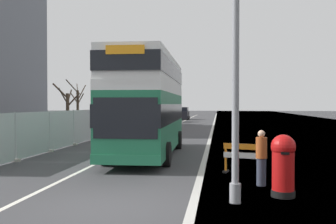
# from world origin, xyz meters

# --- Properties ---
(ground) EXTENTS (140.00, 280.00, 0.10)m
(ground) POSITION_xyz_m (0.54, 0.13, -0.05)
(ground) COLOR #38383A
(double_decker_bus) EXTENTS (3.02, 10.65, 4.74)m
(double_decker_bus) POSITION_xyz_m (-0.80, 9.35, 2.52)
(double_decker_bus) COLOR #1E6B47
(double_decker_bus) RESTS_ON ground
(lamppost_foreground) EXTENTS (0.29, 0.70, 8.69)m
(lamppost_foreground) POSITION_xyz_m (3.04, 0.71, 4.11)
(lamppost_foreground) COLOR gray
(lamppost_foreground) RESTS_ON ground
(red_pillar_postbox) EXTENTS (0.66, 0.66, 1.69)m
(red_pillar_postbox) POSITION_xyz_m (4.35, 1.55, 0.93)
(red_pillar_postbox) COLOR black
(red_pillar_postbox) RESTS_ON ground
(roadworks_barrier) EXTENTS (1.54, 0.83, 1.08)m
(roadworks_barrier) POSITION_xyz_m (3.52, 4.90, 0.66)
(roadworks_barrier) COLOR orange
(roadworks_barrier) RESTS_ON ground
(construction_site_fence) EXTENTS (0.44, 20.60, 2.19)m
(construction_site_fence) POSITION_xyz_m (-6.22, 13.39, 1.05)
(construction_site_fence) COLOR #A8AAAD
(construction_site_fence) RESTS_ON ground
(car_oncoming_near) EXTENTS (1.98, 4.51, 2.23)m
(car_oncoming_near) POSITION_xyz_m (-3.32, 28.01, 1.05)
(car_oncoming_near) COLOR maroon
(car_oncoming_near) RESTS_ON ground
(car_receding_mid) EXTENTS (1.93, 4.09, 2.31)m
(car_receding_mid) POSITION_xyz_m (-3.41, 37.40, 1.08)
(car_receding_mid) COLOR silver
(car_receding_mid) RESTS_ON ground
(car_receding_far) EXTENTS (2.04, 4.24, 2.24)m
(car_receding_far) POSITION_xyz_m (-4.12, 44.85, 1.06)
(car_receding_far) COLOR slate
(car_receding_far) RESTS_ON ground
(car_far_side) EXTENTS (2.05, 4.42, 2.04)m
(car_far_side) POSITION_xyz_m (-3.23, 53.44, 0.96)
(car_far_side) COLOR black
(car_far_side) RESTS_ON ground
(bare_tree_far_verge_near) EXTENTS (2.86, 2.78, 4.62)m
(bare_tree_far_verge_near) POSITION_xyz_m (-12.28, 27.24, 2.24)
(bare_tree_far_verge_near) COLOR #4C3D2D
(bare_tree_far_verge_near) RESTS_ON ground
(bare_tree_far_verge_mid) EXTENTS (1.75, 3.32, 5.32)m
(bare_tree_far_verge_mid) POSITION_xyz_m (-13.64, 33.59, 2.57)
(bare_tree_far_verge_mid) COLOR #4C3D2D
(bare_tree_far_verge_mid) RESTS_ON ground
(pedestrian_at_kerb) EXTENTS (0.34, 0.34, 1.71)m
(pedestrian_at_kerb) POSITION_xyz_m (3.92, 2.91, 0.86)
(pedestrian_at_kerb) COLOR #2D3342
(pedestrian_at_kerb) RESTS_ON ground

